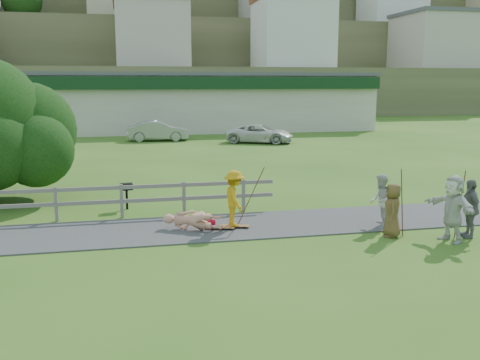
{
  "coord_description": "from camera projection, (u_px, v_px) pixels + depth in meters",
  "views": [
    {
      "loc": [
        -1.85,
        -13.8,
        4.32
      ],
      "look_at": [
        1.6,
        2.0,
        1.34
      ],
      "focal_mm": 40.0,
      "sensor_mm": 36.0,
      "label": 1
    }
  ],
  "objects": [
    {
      "name": "spectator_d",
      "position": [
        453.0,
        208.0,
        14.51
      ],
      "size": [
        0.88,
        1.79,
        1.85
      ],
      "primitive_type": "imported",
      "rotation": [
        0.0,
        0.0,
        4.91
      ],
      "color": "silver",
      "rests_on": "ground"
    },
    {
      "name": "car_white",
      "position": [
        260.0,
        134.0,
        38.07
      ],
      "size": [
        5.23,
        3.97,
        1.32
      ],
      "primitive_type": "imported",
      "rotation": [
        0.0,
        0.0,
        1.14
      ],
      "color": "silver",
      "rests_on": "ground"
    },
    {
      "name": "spectator_b",
      "position": [
        470.0,
        208.0,
        14.92
      ],
      "size": [
        0.58,
        1.03,
        1.66
      ],
      "primitive_type": "imported",
      "rotation": [
        0.0,
        0.0,
        4.52
      ],
      "color": "slate",
      "rests_on": "ground"
    },
    {
      "name": "helmet",
      "position": [
        211.0,
        222.0,
        16.1
      ],
      "size": [
        0.29,
        0.29,
        0.29
      ],
      "primitive_type": "sphere",
      "color": "#A50921",
      "rests_on": "ground"
    },
    {
      "name": "bbq",
      "position": [
        127.0,
        196.0,
        18.28
      ],
      "size": [
        0.44,
        0.35,
        0.9
      ],
      "primitive_type": null,
      "rotation": [
        0.0,
        0.0,
        0.08
      ],
      "color": "black",
      "rests_on": "ground"
    },
    {
      "name": "path",
      "position": [
        191.0,
        229.0,
        15.87
      ],
      "size": [
        34.0,
        3.0,
        0.04
      ],
      "primitive_type": "cube",
      "color": "#39393B",
      "rests_on": "ground"
    },
    {
      "name": "spectator_c",
      "position": [
        392.0,
        210.0,
        14.98
      ],
      "size": [
        0.74,
        0.88,
        1.53
      ],
      "primitive_type": "imported",
      "rotation": [
        0.0,
        0.0,
        4.31
      ],
      "color": "brown",
      "rests_on": "ground"
    },
    {
      "name": "skater_rider",
      "position": [
        234.0,
        202.0,
        15.75
      ],
      "size": [
        0.69,
        1.12,
        1.67
      ],
      "primitive_type": "imported",
      "rotation": [
        0.0,
        0.0,
        1.64
      ],
      "color": "orange",
      "rests_on": "ground"
    },
    {
      "name": "ground",
      "position": [
        198.0,
        244.0,
        14.43
      ],
      "size": [
        260.0,
        260.0,
        0.0
      ],
      "primitive_type": "plane",
      "color": "#345E1A",
      "rests_on": "ground"
    },
    {
      "name": "longboard_fallen",
      "position": [
        220.0,
        229.0,
        15.72
      ],
      "size": [
        0.87,
        0.43,
        0.09
      ],
      "primitive_type": null,
      "rotation": [
        0.0,
        0.0,
        -0.27
      ],
      "color": "brown",
      "rests_on": "ground"
    },
    {
      "name": "pole_spec_left",
      "position": [
        402.0,
        203.0,
        14.97
      ],
      "size": [
        0.03,
        0.03,
        1.94
      ],
      "primitive_type": "cylinder",
      "color": "#563122",
      "rests_on": "ground"
    },
    {
      "name": "spectator_a",
      "position": [
        380.0,
        201.0,
        15.98
      ],
      "size": [
        0.89,
        0.97,
        1.61
      ],
      "primitive_type": "imported",
      "rotation": [
        0.0,
        0.0,
        4.26
      ],
      "color": "beige",
      "rests_on": "ground"
    },
    {
      "name": "skater_fallen",
      "position": [
        192.0,
        221.0,
        15.6
      ],
      "size": [
        1.19,
        1.76,
        0.64
      ],
      "primitive_type": "imported",
      "rotation": [
        0.0,
        0.0,
        1.09
      ],
      "color": "tan",
      "rests_on": "ground"
    },
    {
      "name": "fence",
      "position": [
        35.0,
        200.0,
        16.5
      ],
      "size": [
        15.05,
        0.1,
        1.1
      ],
      "color": "#68625B",
      "rests_on": "ground"
    },
    {
      "name": "pole_spec_right",
      "position": [
        460.0,
        204.0,
        14.82
      ],
      "size": [
        0.03,
        0.03,
        1.93
      ],
      "primitive_type": "cylinder",
      "color": "#563122",
      "rests_on": "ground"
    },
    {
      "name": "hillside",
      "position": [
        130.0,
        27.0,
        99.54
      ],
      "size": [
        220.0,
        67.0,
        47.5
      ],
      "color": "#484E2D",
      "rests_on": "ground"
    },
    {
      "name": "strip_mall",
      "position": [
        189.0,
        101.0,
        48.37
      ],
      "size": [
        32.5,
        10.75,
        5.1
      ],
      "color": "#BDB3A6",
      "rests_on": "ground"
    },
    {
      "name": "longboard_rider",
      "position": [
        234.0,
        227.0,
        15.9
      ],
      "size": [
        0.92,
        0.45,
        0.1
      ],
      "primitive_type": null,
      "rotation": [
        0.0,
        0.0,
        -0.27
      ],
      "color": "brown",
      "rests_on": "ground"
    },
    {
      "name": "car_silver",
      "position": [
        158.0,
        131.0,
        39.37
      ],
      "size": [
        4.53,
        1.72,
        1.47
      ],
      "primitive_type": "imported",
      "rotation": [
        0.0,
        0.0,
        1.54
      ],
      "color": "gray",
      "rests_on": "ground"
    },
    {
      "name": "pole_rider",
      "position": [
        251.0,
        193.0,
        16.24
      ],
      "size": [
        0.03,
        0.03,
        1.95
      ],
      "primitive_type": "cylinder",
      "color": "#563122",
      "rests_on": "ground"
    }
  ]
}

